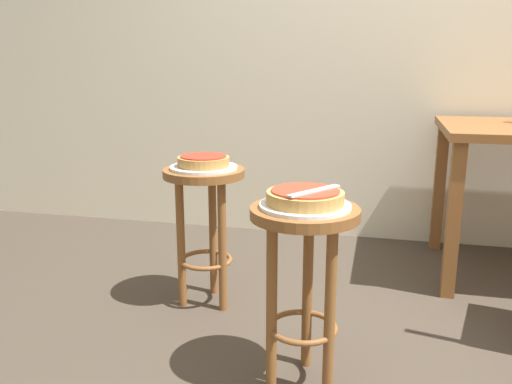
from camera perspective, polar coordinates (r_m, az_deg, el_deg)
stool_foreground at (r=1.76m, az=5.11°, el=-6.90°), size 0.35×0.35×0.62m
serving_plate_foreground at (r=1.71m, az=5.23°, el=-1.45°), size 0.29×0.29×0.01m
pizza_foreground at (r=1.70m, az=5.25°, el=-0.53°), size 0.25×0.25×0.05m
stool_middle at (r=2.36m, az=-5.47°, el=-1.52°), size 0.35×0.35×0.62m
serving_plate_middle at (r=2.32m, az=-5.57°, el=2.61°), size 0.29×0.29×0.01m
pizza_middle at (r=2.31m, az=-5.59°, el=3.30°), size 0.22×0.22×0.05m
pizza_server_knife at (r=1.67m, az=6.19°, el=0.13°), size 0.15×0.19×0.01m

